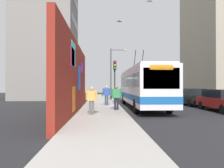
{
  "coord_description": "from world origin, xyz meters",
  "views": [
    {
      "loc": [
        -18.54,
        1.61,
        1.84
      ],
      "look_at": [
        1.44,
        0.61,
        2.0
      ],
      "focal_mm": 34.72,
      "sensor_mm": 36.0,
      "label": 1
    }
  ],
  "objects_px": {
    "pedestrian_midblock": "(106,94)",
    "traffic_light": "(115,75)",
    "parked_car_black": "(191,96)",
    "parked_car_silver": "(171,94)",
    "city_bus": "(142,86)",
    "pedestrian_at_curb": "(116,96)",
    "parked_car_red": "(222,100)",
    "pedestrian_near_wall": "(92,98)",
    "street_lamp": "(113,70)"
  },
  "relations": [
    {
      "from": "parked_car_black",
      "to": "traffic_light",
      "type": "height_order",
      "value": "traffic_light"
    },
    {
      "from": "pedestrian_near_wall",
      "to": "pedestrian_at_curb",
      "type": "bearing_deg",
      "value": -33.58
    },
    {
      "from": "traffic_light",
      "to": "street_lamp",
      "type": "relative_size",
      "value": 0.65
    },
    {
      "from": "parked_car_silver",
      "to": "traffic_light",
      "type": "relative_size",
      "value": 1.04
    },
    {
      "from": "pedestrian_at_curb",
      "to": "parked_car_silver",
      "type": "bearing_deg",
      "value": -34.3
    },
    {
      "from": "parked_car_silver",
      "to": "city_bus",
      "type": "bearing_deg",
      "value": 147.92
    },
    {
      "from": "traffic_light",
      "to": "pedestrian_at_curb",
      "type": "bearing_deg",
      "value": 177.61
    },
    {
      "from": "parked_car_black",
      "to": "pedestrian_near_wall",
      "type": "xyz_separation_m",
      "value": [
        -7.59,
        9.17,
        0.27
      ]
    },
    {
      "from": "parked_car_red",
      "to": "parked_car_black",
      "type": "xyz_separation_m",
      "value": [
        5.23,
        0.0,
        0.0
      ]
    },
    {
      "from": "parked_car_silver",
      "to": "pedestrian_at_curb",
      "type": "distance_m",
      "value": 13.41
    },
    {
      "from": "parked_car_silver",
      "to": "pedestrian_midblock",
      "type": "relative_size",
      "value": 2.45
    },
    {
      "from": "parked_car_silver",
      "to": "street_lamp",
      "type": "bearing_deg",
      "value": 92.84
    },
    {
      "from": "pedestrian_at_curb",
      "to": "traffic_light",
      "type": "height_order",
      "value": "traffic_light"
    },
    {
      "from": "city_bus",
      "to": "pedestrian_near_wall",
      "type": "xyz_separation_m",
      "value": [
        -5.22,
        3.97,
        -0.7
      ]
    },
    {
      "from": "pedestrian_at_curb",
      "to": "traffic_light",
      "type": "bearing_deg",
      "value": -2.39
    },
    {
      "from": "parked_car_red",
      "to": "parked_car_black",
      "type": "distance_m",
      "value": 5.23
    },
    {
      "from": "city_bus",
      "to": "street_lamp",
      "type": "relative_size",
      "value": 1.91
    },
    {
      "from": "parked_car_black",
      "to": "pedestrian_near_wall",
      "type": "height_order",
      "value": "pedestrian_near_wall"
    },
    {
      "from": "parked_car_silver",
      "to": "street_lamp",
      "type": "relative_size",
      "value": 0.68
    },
    {
      "from": "pedestrian_near_wall",
      "to": "street_lamp",
      "type": "height_order",
      "value": "street_lamp"
    },
    {
      "from": "parked_car_red",
      "to": "pedestrian_near_wall",
      "type": "xyz_separation_m",
      "value": [
        -2.36,
        9.17,
        0.28
      ]
    },
    {
      "from": "parked_car_black",
      "to": "parked_car_silver",
      "type": "bearing_deg",
      "value": 0.0
    },
    {
      "from": "parked_car_silver",
      "to": "pedestrian_near_wall",
      "type": "bearing_deg",
      "value": 145.83
    },
    {
      "from": "parked_car_silver",
      "to": "pedestrian_at_curb",
      "type": "relative_size",
      "value": 2.46
    },
    {
      "from": "parked_car_silver",
      "to": "traffic_light",
      "type": "distance_m",
      "value": 9.85
    },
    {
      "from": "pedestrian_midblock",
      "to": "traffic_light",
      "type": "distance_m",
      "value": 2.25
    },
    {
      "from": "street_lamp",
      "to": "city_bus",
      "type": "bearing_deg",
      "value": -165.76
    },
    {
      "from": "city_bus",
      "to": "parked_car_silver",
      "type": "bearing_deg",
      "value": -32.08
    },
    {
      "from": "parked_car_black",
      "to": "pedestrian_at_curb",
      "type": "bearing_deg",
      "value": 124.28
    },
    {
      "from": "pedestrian_near_wall",
      "to": "traffic_light",
      "type": "distance_m",
      "value": 7.7
    },
    {
      "from": "pedestrian_at_curb",
      "to": "traffic_light",
      "type": "relative_size",
      "value": 0.42
    },
    {
      "from": "pedestrian_midblock",
      "to": "pedestrian_at_curb",
      "type": "height_order",
      "value": "same"
    },
    {
      "from": "parked_car_red",
      "to": "pedestrian_near_wall",
      "type": "bearing_deg",
      "value": 104.43
    },
    {
      "from": "parked_car_black",
      "to": "parked_car_silver",
      "type": "distance_m",
      "value": 5.92
    },
    {
      "from": "pedestrian_near_wall",
      "to": "street_lamp",
      "type": "distance_m",
      "value": 13.55
    },
    {
      "from": "street_lamp",
      "to": "traffic_light",
      "type": "bearing_deg",
      "value": 178.68
    },
    {
      "from": "city_bus",
      "to": "street_lamp",
      "type": "bearing_deg",
      "value": 14.24
    },
    {
      "from": "city_bus",
      "to": "pedestrian_midblock",
      "type": "xyz_separation_m",
      "value": [
        0.84,
        2.95,
        -0.66
      ]
    },
    {
      "from": "parked_car_black",
      "to": "pedestrian_midblock",
      "type": "xyz_separation_m",
      "value": [
        -1.53,
        8.15,
        0.31
      ]
    },
    {
      "from": "city_bus",
      "to": "parked_car_silver",
      "type": "xyz_separation_m",
      "value": [
        8.3,
        -5.2,
        -0.98
      ]
    },
    {
      "from": "parked_car_black",
      "to": "pedestrian_midblock",
      "type": "height_order",
      "value": "pedestrian_midblock"
    },
    {
      "from": "parked_car_black",
      "to": "pedestrian_near_wall",
      "type": "distance_m",
      "value": 11.91
    },
    {
      "from": "city_bus",
      "to": "parked_car_black",
      "type": "relative_size",
      "value": 2.41
    },
    {
      "from": "pedestrian_midblock",
      "to": "city_bus",
      "type": "bearing_deg",
      "value": -105.89
    },
    {
      "from": "pedestrian_near_wall",
      "to": "parked_car_silver",
      "type": "bearing_deg",
      "value": -34.17
    },
    {
      "from": "city_bus",
      "to": "pedestrian_midblock",
      "type": "relative_size",
      "value": 6.91
    },
    {
      "from": "parked_car_red",
      "to": "parked_car_silver",
      "type": "height_order",
      "value": "same"
    },
    {
      "from": "parked_car_silver",
      "to": "pedestrian_near_wall",
      "type": "height_order",
      "value": "pedestrian_near_wall"
    },
    {
      "from": "pedestrian_midblock",
      "to": "traffic_light",
      "type": "bearing_deg",
      "value": -33.38
    },
    {
      "from": "city_bus",
      "to": "pedestrian_at_curb",
      "type": "bearing_deg",
      "value": 139.73
    }
  ]
}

